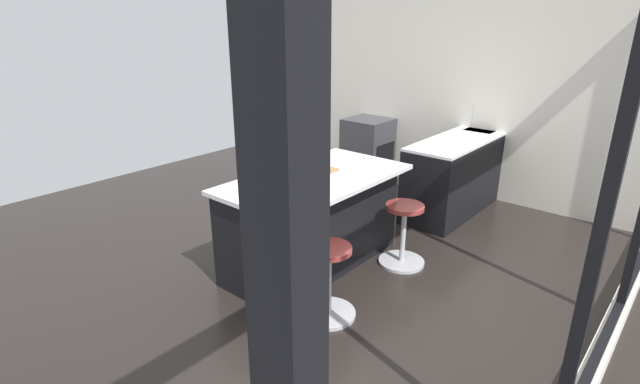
# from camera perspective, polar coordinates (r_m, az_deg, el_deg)

# --- Properties ---
(ground_plane) EXTENTS (7.71, 7.71, 0.00)m
(ground_plane) POSITION_cam_1_polar(r_m,az_deg,el_deg) (4.69, -2.65, -8.39)
(ground_plane) COLOR black
(interior_partition_left) EXTENTS (0.12, 5.11, 2.93)m
(interior_partition_left) POSITION_cam_1_polar(r_m,az_deg,el_deg) (6.64, 15.24, 12.83)
(interior_partition_left) COLOR silver
(interior_partition_left) RESTS_ON ground_plane
(sink_cabinet) EXTENTS (2.41, 0.60, 1.17)m
(sink_cabinet) POSITION_cam_1_polar(r_m,az_deg,el_deg) (6.32, 17.40, 2.84)
(sink_cabinet) COLOR black
(sink_cabinet) RESTS_ON ground_plane
(oven_range) EXTENTS (0.60, 0.61, 0.86)m
(oven_range) POSITION_cam_1_polar(r_m,az_deg,el_deg) (7.04, 5.74, 5.24)
(oven_range) COLOR #38383D
(oven_range) RESTS_ON ground_plane
(kitchen_island) EXTENTS (1.78, 0.96, 0.89)m
(kitchen_island) POSITION_cam_1_polar(r_m,az_deg,el_deg) (4.48, -0.95, -3.40)
(kitchen_island) COLOR black
(kitchen_island) RESTS_ON ground_plane
(stool_by_window) EXTENTS (0.44, 0.44, 0.61)m
(stool_by_window) POSITION_cam_1_polar(r_m,az_deg,el_deg) (4.61, 9.89, -5.24)
(stool_by_window) COLOR #B7B7BC
(stool_by_window) RESTS_ON ground_plane
(stool_middle) EXTENTS (0.44, 0.44, 0.61)m
(stool_middle) POSITION_cam_1_polar(r_m,az_deg,el_deg) (3.80, 1.01, -10.91)
(stool_middle) COLOR #B7B7BC
(stool_middle) RESTS_ON ground_plane
(cutting_board) EXTENTS (0.36, 0.24, 0.02)m
(cutting_board) POSITION_cam_1_polar(r_m,az_deg,el_deg) (4.40, -0.36, 2.47)
(cutting_board) COLOR olive
(cutting_board) RESTS_ON kitchen_island
(apple_yellow) EXTENTS (0.09, 0.09, 0.09)m
(apple_yellow) POSITION_cam_1_polar(r_m,az_deg,el_deg) (4.27, -0.44, 2.66)
(apple_yellow) COLOR gold
(apple_yellow) RESTS_ON cutting_board
(apple_red) EXTENTS (0.07, 0.07, 0.07)m
(apple_red) POSITION_cam_1_polar(r_m,az_deg,el_deg) (4.33, -2.18, 2.77)
(apple_red) COLOR red
(apple_red) RESTS_ON cutting_board
(water_bottle) EXTENTS (0.06, 0.06, 0.31)m
(water_bottle) POSITION_cam_1_polar(r_m,az_deg,el_deg) (4.03, -1.99, 2.45)
(water_bottle) COLOR silver
(water_bottle) RESTS_ON kitchen_island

